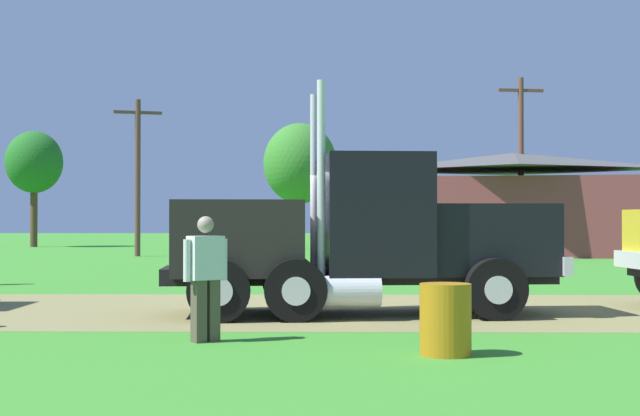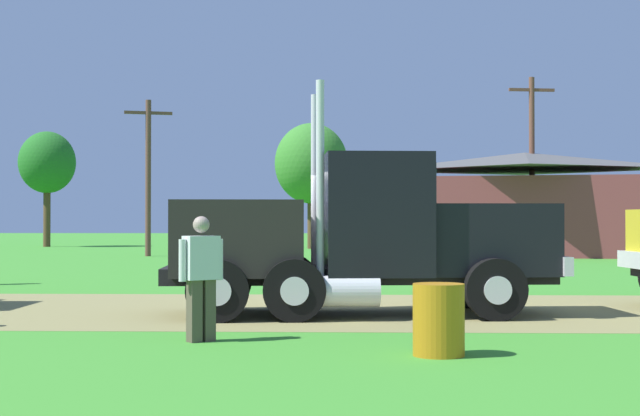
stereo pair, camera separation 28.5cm
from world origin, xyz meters
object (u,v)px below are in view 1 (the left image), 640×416
(shed_building, at_px, (514,206))
(truck_foreground_white, at_px, (359,239))
(visitor_standing_near, at_px, (206,273))
(utility_pole_far, at_px, (521,161))
(utility_pole_near, at_px, (138,173))
(steel_barrel, at_px, (445,319))

(shed_building, bearing_deg, truck_foreground_white, -106.28)
(visitor_standing_near, bearing_deg, utility_pole_far, 71.24)
(visitor_standing_near, xyz_separation_m, utility_pole_far, (10.55, 31.07, 3.52))
(truck_foreground_white, xyz_separation_m, shed_building, (8.05, 27.57, 1.00))
(shed_building, bearing_deg, utility_pole_near, -174.88)
(visitor_standing_near, distance_m, utility_pole_far, 33.00)
(truck_foreground_white, distance_m, utility_pole_near, 27.81)
(shed_building, xyz_separation_m, utility_pole_near, (-17.62, -1.58, 1.52))
(truck_foreground_white, relative_size, shed_building, 0.58)
(utility_pole_near, bearing_deg, steel_barrel, -71.21)
(steel_barrel, height_order, utility_pole_far, utility_pole_far)
(steel_barrel, distance_m, shed_building, 33.27)
(visitor_standing_near, bearing_deg, utility_pole_near, 103.95)
(utility_pole_near, bearing_deg, truck_foreground_white, -69.80)
(shed_building, bearing_deg, steel_barrel, -102.37)
(steel_barrel, height_order, utility_pole_near, utility_pole_near)
(steel_barrel, bearing_deg, shed_building, 77.63)
(steel_barrel, xyz_separation_m, utility_pole_far, (7.42, 32.29, 4.02))
(truck_foreground_white, distance_m, visitor_standing_near, 4.28)
(truck_foreground_white, relative_size, visitor_standing_near, 4.10)
(truck_foreground_white, bearing_deg, utility_pole_far, 73.06)
(utility_pole_far, bearing_deg, truck_foreground_white, -106.94)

